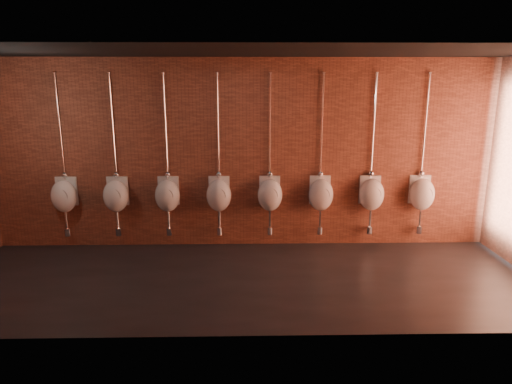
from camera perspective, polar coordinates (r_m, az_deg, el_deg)
ground at (r=6.79m, az=-1.62°, el=-10.92°), size 8.50×8.50×0.00m
room_shell at (r=6.21m, az=-1.75°, el=6.16°), size 8.54×3.04×3.22m
urinal_0 at (r=8.33m, az=-22.86°, el=-0.38°), size 0.44×0.38×2.72m
urinal_1 at (r=8.05m, az=-17.11°, el=-0.36°), size 0.44×0.38×2.72m
urinal_2 at (r=7.86m, az=-11.00°, el=-0.34°), size 0.44×0.38×2.72m
urinal_3 at (r=7.76m, az=-4.67°, el=-0.31°), size 0.44×0.38×2.72m
urinal_4 at (r=7.75m, az=1.76°, el=-0.27°), size 0.44×0.38×2.72m
urinal_5 at (r=7.85m, az=8.11°, el=-0.24°), size 0.44×0.38×2.72m
urinal_6 at (r=8.03m, az=14.24°, el=-0.20°), size 0.44×0.38×2.72m
urinal_7 at (r=8.31m, az=20.03°, el=-0.16°), size 0.44×0.38×2.72m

